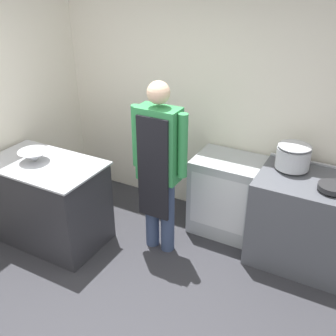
# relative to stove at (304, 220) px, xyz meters

# --- Properties ---
(ground_plane) EXTENTS (14.00, 14.00, 0.00)m
(ground_plane) POSITION_rel_stove_xyz_m (-1.27, -1.73, -0.46)
(ground_plane) COLOR #2D2D33
(wall_back) EXTENTS (8.00, 0.05, 2.70)m
(wall_back) POSITION_rel_stove_xyz_m (-1.27, 0.45, 0.89)
(wall_back) COLOR silver
(wall_back) RESTS_ON ground_plane
(wall_left) EXTENTS (0.05, 8.00, 2.70)m
(wall_left) POSITION_rel_stove_xyz_m (-3.10, -0.73, 0.89)
(wall_left) COLOR silver
(wall_left) RESTS_ON ground_plane
(prep_counter) EXTENTS (1.19, 0.72, 0.91)m
(prep_counter) POSITION_rel_stove_xyz_m (-2.43, -0.93, 0.00)
(prep_counter) COLOR #2D2D33
(prep_counter) RESTS_ON ground_plane
(stove) EXTENTS (0.96, 0.74, 0.93)m
(stove) POSITION_rel_stove_xyz_m (0.00, 0.00, 0.00)
(stove) COLOR #4C4F56
(stove) RESTS_ON ground_plane
(fridge_unit) EXTENTS (0.71, 0.56, 0.87)m
(fridge_unit) POSITION_rel_stove_xyz_m (-0.85, 0.12, -0.02)
(fridge_unit) COLOR #A8ADB2
(fridge_unit) RESTS_ON ground_plane
(person_cook) EXTENTS (0.58, 0.24, 1.79)m
(person_cook) POSITION_rel_stove_xyz_m (-1.33, -0.52, 0.55)
(person_cook) COLOR #38476B
(person_cook) RESTS_ON ground_plane
(mixing_bowl) EXTENTS (0.30, 0.30, 0.11)m
(mixing_bowl) POSITION_rel_stove_xyz_m (-2.54, -0.93, 0.51)
(mixing_bowl) COLOR #B2B5BC
(mixing_bowl) RESTS_ON prep_counter
(stock_pot) EXTENTS (0.32, 0.32, 0.25)m
(stock_pot) POSITION_rel_stove_xyz_m (-0.22, 0.13, 0.60)
(stock_pot) COLOR #B2B5BC
(stock_pot) RESTS_ON stove
(saute_pan) EXTENTS (0.25, 0.25, 0.04)m
(saute_pan) POSITION_rel_stove_xyz_m (0.19, -0.13, 0.49)
(saute_pan) COLOR #262628
(saute_pan) RESTS_ON stove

